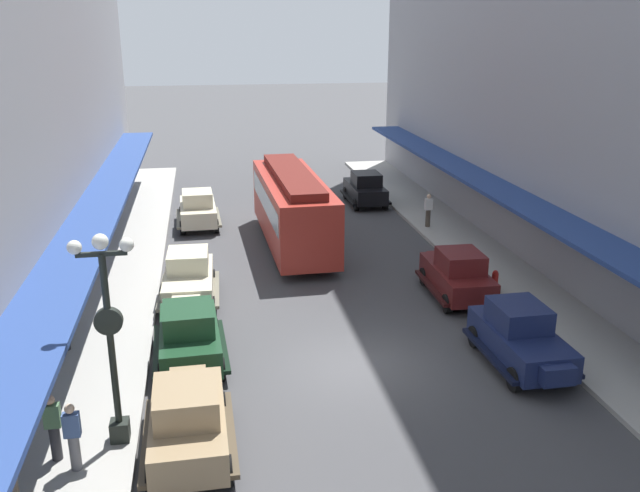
{
  "coord_description": "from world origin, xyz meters",
  "views": [
    {
      "loc": [
        -4.09,
        -17.56,
        9.62
      ],
      "look_at": [
        0.0,
        6.0,
        1.8
      ],
      "focal_mm": 38.11,
      "sensor_mm": 36.0,
      "label": 1
    }
  ],
  "objects_px": {
    "parked_car_0": "(458,273)",
    "pedestrian_3": "(53,427)",
    "lamp_post_with_clock": "(110,332)",
    "parked_car_6": "(189,277)",
    "parked_car_5": "(520,335)",
    "parked_car_4": "(189,333)",
    "pedestrian_0": "(64,324)",
    "fire_hydrant": "(495,281)",
    "parked_car_3": "(198,208)",
    "pedestrian_2": "(73,436)",
    "pedestrian_4": "(9,470)",
    "streetcar": "(293,206)",
    "pedestrian_1": "(428,210)",
    "parked_car_2": "(188,417)",
    "parked_car_1": "(365,188)"
  },
  "relations": [
    {
      "from": "parked_car_1",
      "to": "parked_car_6",
      "type": "bearing_deg",
      "value": -127.23
    },
    {
      "from": "lamp_post_with_clock",
      "to": "parked_car_6",
      "type": "bearing_deg",
      "value": 79.98
    },
    {
      "from": "parked_car_1",
      "to": "parked_car_5",
      "type": "relative_size",
      "value": 1.0
    },
    {
      "from": "streetcar",
      "to": "parked_car_3",
      "type": "bearing_deg",
      "value": 136.78
    },
    {
      "from": "parked_car_0",
      "to": "parked_car_4",
      "type": "bearing_deg",
      "value": -160.27
    },
    {
      "from": "pedestrian_2",
      "to": "pedestrian_4",
      "type": "relative_size",
      "value": 1.0
    },
    {
      "from": "parked_car_6",
      "to": "streetcar",
      "type": "height_order",
      "value": "streetcar"
    },
    {
      "from": "parked_car_1",
      "to": "pedestrian_1",
      "type": "relative_size",
      "value": 2.6
    },
    {
      "from": "parked_car_0",
      "to": "pedestrian_3",
      "type": "distance_m",
      "value": 14.96
    },
    {
      "from": "parked_car_1",
      "to": "pedestrian_0",
      "type": "relative_size",
      "value": 2.6
    },
    {
      "from": "parked_car_5",
      "to": "parked_car_6",
      "type": "bearing_deg",
      "value": 145.57
    },
    {
      "from": "parked_car_3",
      "to": "pedestrian_2",
      "type": "xyz_separation_m",
      "value": [
        -2.75,
        -19.56,
        0.05
      ]
    },
    {
      "from": "fire_hydrant",
      "to": "parked_car_3",
      "type": "bearing_deg",
      "value": 134.36
    },
    {
      "from": "parked_car_3",
      "to": "pedestrian_3",
      "type": "bearing_deg",
      "value": -99.64
    },
    {
      "from": "parked_car_1",
      "to": "streetcar",
      "type": "bearing_deg",
      "value": -126.16
    },
    {
      "from": "parked_car_4",
      "to": "pedestrian_0",
      "type": "xyz_separation_m",
      "value": [
        -3.75,
        1.15,
        0.05
      ]
    },
    {
      "from": "pedestrian_1",
      "to": "fire_hydrant",
      "type": "bearing_deg",
      "value": -91.8
    },
    {
      "from": "parked_car_1",
      "to": "pedestrian_4",
      "type": "relative_size",
      "value": 2.6
    },
    {
      "from": "streetcar",
      "to": "parked_car_2",
      "type": "bearing_deg",
      "value": -106.54
    },
    {
      "from": "parked_car_4",
      "to": "lamp_post_with_clock",
      "type": "distance_m",
      "value": 4.79
    },
    {
      "from": "pedestrian_0",
      "to": "pedestrian_1",
      "type": "distance_m",
      "value": 18.65
    },
    {
      "from": "pedestrian_3",
      "to": "parked_car_6",
      "type": "bearing_deg",
      "value": 72.76
    },
    {
      "from": "parked_car_3",
      "to": "lamp_post_with_clock",
      "type": "height_order",
      "value": "lamp_post_with_clock"
    },
    {
      "from": "pedestrian_2",
      "to": "pedestrian_4",
      "type": "bearing_deg",
      "value": -135.85
    },
    {
      "from": "parked_car_1",
      "to": "lamp_post_with_clock",
      "type": "relative_size",
      "value": 0.83
    },
    {
      "from": "parked_car_5",
      "to": "pedestrian_0",
      "type": "height_order",
      "value": "parked_car_5"
    },
    {
      "from": "lamp_post_with_clock",
      "to": "pedestrian_4",
      "type": "distance_m",
      "value": 3.44
    },
    {
      "from": "parked_car_2",
      "to": "pedestrian_1",
      "type": "height_order",
      "value": "parked_car_2"
    },
    {
      "from": "pedestrian_1",
      "to": "pedestrian_2",
      "type": "bearing_deg",
      "value": -129.12
    },
    {
      "from": "parked_car_0",
      "to": "streetcar",
      "type": "relative_size",
      "value": 0.44
    },
    {
      "from": "parked_car_1",
      "to": "pedestrian_3",
      "type": "xyz_separation_m",
      "value": [
        -12.48,
        -21.96,
        0.05
      ]
    },
    {
      "from": "parked_car_6",
      "to": "pedestrian_2",
      "type": "relative_size",
      "value": 2.62
    },
    {
      "from": "parked_car_2",
      "to": "parked_car_6",
      "type": "xyz_separation_m",
      "value": [
        -0.08,
        9.39,
        0.0
      ]
    },
    {
      "from": "parked_car_0",
      "to": "fire_hydrant",
      "type": "bearing_deg",
      "value": -0.71
    },
    {
      "from": "parked_car_0",
      "to": "pedestrian_1",
      "type": "relative_size",
      "value": 2.61
    },
    {
      "from": "parked_car_5",
      "to": "pedestrian_3",
      "type": "distance_m",
      "value": 12.84
    },
    {
      "from": "parked_car_5",
      "to": "parked_car_6",
      "type": "relative_size",
      "value": 1.0
    },
    {
      "from": "parked_car_2",
      "to": "streetcar",
      "type": "bearing_deg",
      "value": 73.46
    },
    {
      "from": "fire_hydrant",
      "to": "pedestrian_4",
      "type": "xyz_separation_m",
      "value": [
        -14.67,
        -9.5,
        0.43
      ]
    },
    {
      "from": "streetcar",
      "to": "pedestrian_0",
      "type": "xyz_separation_m",
      "value": [
        -8.27,
        -9.4,
        -0.91
      ]
    },
    {
      "from": "parked_car_3",
      "to": "pedestrian_3",
      "type": "distance_m",
      "value": 19.38
    },
    {
      "from": "parked_car_5",
      "to": "pedestrian_3",
      "type": "height_order",
      "value": "parked_car_5"
    },
    {
      "from": "pedestrian_2",
      "to": "pedestrian_3",
      "type": "relative_size",
      "value": 1.0
    },
    {
      "from": "parked_car_4",
      "to": "pedestrian_0",
      "type": "height_order",
      "value": "parked_car_4"
    },
    {
      "from": "parked_car_6",
      "to": "parked_car_5",
      "type": "bearing_deg",
      "value": -34.43
    },
    {
      "from": "pedestrian_0",
      "to": "parked_car_2",
      "type": "bearing_deg",
      "value": -56.88
    },
    {
      "from": "parked_car_0",
      "to": "parked_car_3",
      "type": "distance_m",
      "value": 14.51
    },
    {
      "from": "lamp_post_with_clock",
      "to": "pedestrian_0",
      "type": "xyz_separation_m",
      "value": [
        -2.13,
        5.17,
        -2.0
      ]
    },
    {
      "from": "parked_car_3",
      "to": "pedestrian_3",
      "type": "height_order",
      "value": "parked_car_3"
    },
    {
      "from": "pedestrian_1",
      "to": "parked_car_6",
      "type": "bearing_deg",
      "value": -147.67
    }
  ]
}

